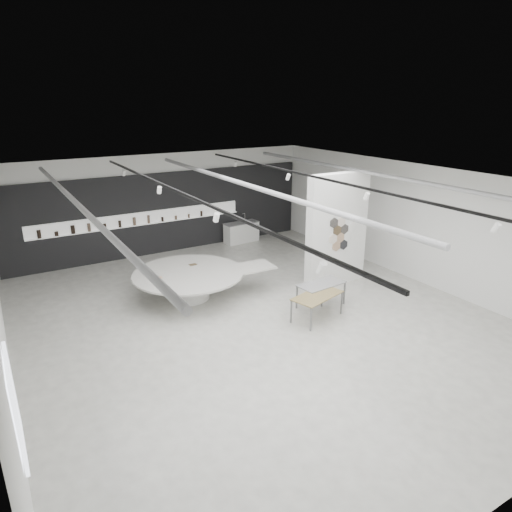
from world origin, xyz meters
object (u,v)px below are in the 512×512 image
display_island (191,281)px  partition_column (337,230)px  sample_table_wood (317,297)px  kitchen_counter (241,232)px  sample_table_stone (321,285)px

display_island → partition_column: bearing=-14.2°
display_island → sample_table_wood: size_ratio=2.63×
partition_column → kitchen_counter: (-0.40, 5.51, -1.38)m
kitchen_counter → display_island: bearing=-138.3°
display_island → sample_table_wood: display_island is taller
display_island → kitchen_counter: 5.87m
display_island → sample_table_wood: bearing=-49.6°
sample_table_wood → kitchen_counter: 7.43m
partition_column → kitchen_counter: bearing=94.2°
sample_table_wood → sample_table_stone: 0.81m
sample_table_wood → sample_table_stone: bearing=43.9°
partition_column → sample_table_wood: (-2.07, -1.73, -1.16)m
partition_column → sample_table_wood: bearing=-140.1°
sample_table_stone → display_island: bearing=140.6°
display_island → sample_table_wood: (2.41, -3.02, 0.10)m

